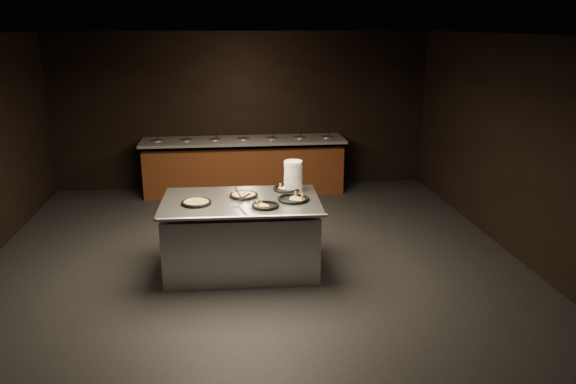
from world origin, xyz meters
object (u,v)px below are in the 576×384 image
Objects in this scene: serving_counter at (242,237)px; pan_veggie_whole at (196,202)px; plate_stack at (293,176)px; pan_cheese_whole at (244,195)px.

pan_veggie_whole is (-0.54, -0.10, 0.51)m from serving_counter.
plate_stack is at bearing 29.55° from serving_counter.
plate_stack is (0.70, 0.37, 0.68)m from serving_counter.
serving_counter is at bearing -152.31° from plate_stack.
pan_veggie_whole reaches higher than serving_counter.
serving_counter is 5.20× the size of plate_stack.
pan_cheese_whole is at bearing 22.16° from pan_veggie_whole.
pan_cheese_whole is at bearing -160.54° from plate_stack.
pan_veggie_whole is (-1.24, -0.47, -0.17)m from plate_stack.
pan_veggie_whole is at bearing -167.49° from serving_counter.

